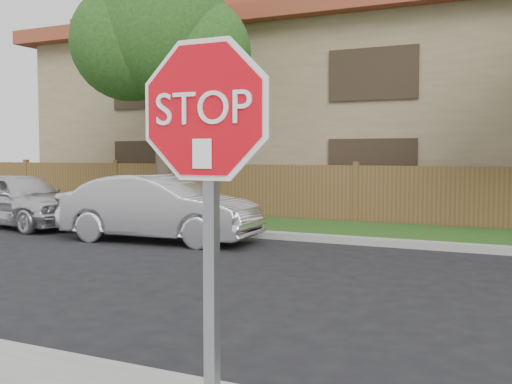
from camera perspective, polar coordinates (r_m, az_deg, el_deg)
The scene contains 5 objects.
far_curb at distance 12.42m, azimuth 23.16°, elevation -5.16°, with size 70.00×0.30×0.15m, color gray.
tree_left at distance 16.98m, azimuth -9.14°, elevation 14.86°, with size 4.80×3.90×7.78m.
stop_sign at distance 3.07m, azimuth -4.72°, elevation 1.78°, with size 1.01×0.13×2.55m.
sedan_far_left at distance 16.74m, azimuth -21.55°, elevation -0.67°, with size 1.70×4.23×1.44m, color silver.
sedan_left at distance 13.22m, azimuth -9.17°, elevation -1.54°, with size 1.54×4.42×1.46m, color #BCBBC1.
Camera 1 is at (0.52, -4.12, 1.93)m, focal length 42.00 mm.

